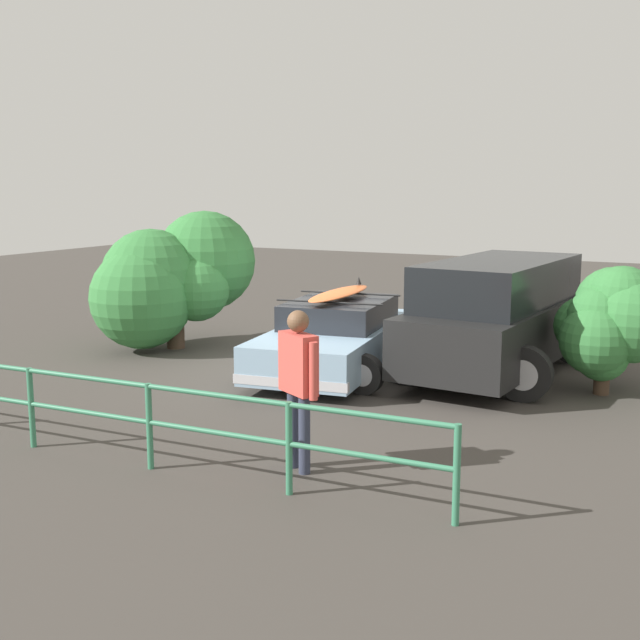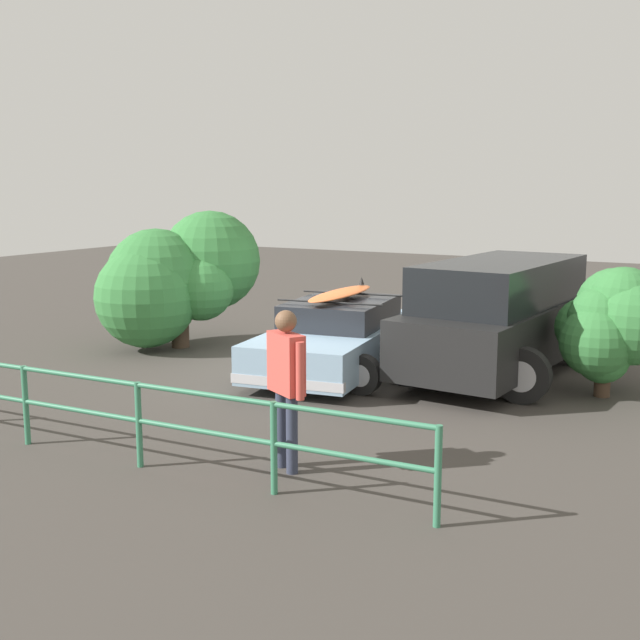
% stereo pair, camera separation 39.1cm
% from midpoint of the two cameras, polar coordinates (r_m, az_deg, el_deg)
% --- Properties ---
extents(ground_plane, '(44.00, 44.00, 0.02)m').
position_cam_midpoint_polar(ground_plane, '(13.77, -0.35, -3.41)').
color(ground_plane, '#423D38').
rests_on(ground_plane, ground).
extents(sedan_car, '(2.71, 4.55, 1.46)m').
position_cam_midpoint_polar(sedan_car, '(13.46, 2.13, -1.18)').
color(sedan_car, '#8CADC6').
rests_on(sedan_car, ground).
extents(suv_car, '(2.88, 5.04, 1.89)m').
position_cam_midpoint_polar(suv_car, '(13.39, 13.55, 0.25)').
color(suv_car, black).
rests_on(suv_car, ground).
extents(person_bystander, '(0.61, 0.43, 1.78)m').
position_cam_midpoint_polar(person_bystander, '(8.65, -1.12, -3.95)').
color(person_bystander, '#33384C').
rests_on(person_bystander, ground).
extents(railing_fence, '(8.70, 0.31, 0.97)m').
position_cam_midpoint_polar(railing_fence, '(9.58, -15.63, -5.55)').
color(railing_fence, '#387F5B').
rests_on(railing_fence, ground).
extents(bush_near_left, '(2.49, 3.24, 2.59)m').
position_cam_midpoint_polar(bush_near_left, '(15.51, -9.57, 2.89)').
color(bush_near_left, '#4C3828').
rests_on(bush_near_left, ground).
extents(bush_near_right, '(1.77, 1.68, 1.91)m').
position_cam_midpoint_polar(bush_near_right, '(12.63, 20.95, -0.08)').
color(bush_near_right, '#4C3828').
rests_on(bush_near_right, ground).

